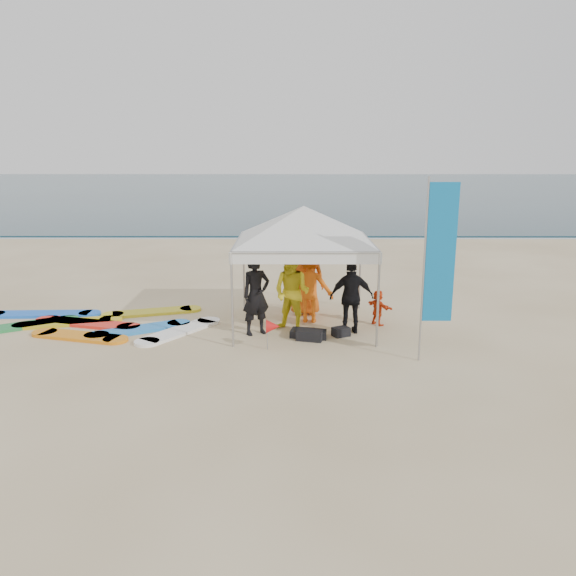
{
  "coord_description": "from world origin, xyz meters",
  "views": [
    {
      "loc": [
        -0.07,
        -8.84,
        3.95
      ],
      "look_at": [
        -0.1,
        2.6,
        1.2
      ],
      "focal_mm": 35.0,
      "sensor_mm": 36.0,
      "label": 1
    }
  ],
  "objects_px": {
    "person_black_a": "(256,295)",
    "person_orange_a": "(310,286)",
    "canopy_tent": "(304,206)",
    "person_black_b": "(351,297)",
    "marker_pennant": "(273,327)",
    "surfboard_spread": "(94,324)",
    "person_seated": "(378,308)",
    "person_orange_b": "(305,277)",
    "feather_flag": "(439,255)",
    "person_yellow": "(292,292)"
  },
  "relations": [
    {
      "from": "person_black_b",
      "to": "surfboard_spread",
      "type": "height_order",
      "value": "person_black_b"
    },
    {
      "from": "person_black_a",
      "to": "person_orange_a",
      "type": "distance_m",
      "value": 1.56
    },
    {
      "from": "person_orange_a",
      "to": "person_seated",
      "type": "distance_m",
      "value": 1.68
    },
    {
      "from": "person_yellow",
      "to": "marker_pennant",
      "type": "xyz_separation_m",
      "value": [
        -0.39,
        -1.26,
        -0.41
      ]
    },
    {
      "from": "feather_flag",
      "to": "marker_pennant",
      "type": "bearing_deg",
      "value": 168.85
    },
    {
      "from": "canopy_tent",
      "to": "feather_flag",
      "type": "relative_size",
      "value": 1.2
    },
    {
      "from": "person_black_a",
      "to": "marker_pennant",
      "type": "relative_size",
      "value": 2.82
    },
    {
      "from": "person_orange_a",
      "to": "surfboard_spread",
      "type": "bearing_deg",
      "value": 8.47
    },
    {
      "from": "person_seated",
      "to": "canopy_tent",
      "type": "relative_size",
      "value": 0.2
    },
    {
      "from": "person_seated",
      "to": "marker_pennant",
      "type": "distance_m",
      "value": 2.98
    },
    {
      "from": "marker_pennant",
      "to": "surfboard_spread",
      "type": "xyz_separation_m",
      "value": [
        -4.28,
        1.69,
        -0.46
      ]
    },
    {
      "from": "marker_pennant",
      "to": "surfboard_spread",
      "type": "distance_m",
      "value": 4.62
    },
    {
      "from": "surfboard_spread",
      "to": "marker_pennant",
      "type": "bearing_deg",
      "value": -21.53
    },
    {
      "from": "marker_pennant",
      "to": "surfboard_spread",
      "type": "bearing_deg",
      "value": 158.47
    },
    {
      "from": "canopy_tent",
      "to": "marker_pennant",
      "type": "relative_size",
      "value": 6.66
    },
    {
      "from": "person_orange_b",
      "to": "canopy_tent",
      "type": "bearing_deg",
      "value": 83.31
    },
    {
      "from": "canopy_tent",
      "to": "surfboard_spread",
      "type": "relative_size",
      "value": 0.75
    },
    {
      "from": "canopy_tent",
      "to": "marker_pennant",
      "type": "xyz_separation_m",
      "value": [
        -0.66,
        -1.67,
        -2.3
      ]
    },
    {
      "from": "marker_pennant",
      "to": "person_black_b",
      "type": "bearing_deg",
      "value": 33.09
    },
    {
      "from": "marker_pennant",
      "to": "feather_flag",
      "type": "bearing_deg",
      "value": -11.15
    },
    {
      "from": "canopy_tent",
      "to": "surfboard_spread",
      "type": "height_order",
      "value": "canopy_tent"
    },
    {
      "from": "person_orange_b",
      "to": "feather_flag",
      "type": "distance_m",
      "value": 4.18
    },
    {
      "from": "person_seated",
      "to": "canopy_tent",
      "type": "height_order",
      "value": "canopy_tent"
    },
    {
      "from": "surfboard_spread",
      "to": "person_orange_b",
      "type": "bearing_deg",
      "value": 10.46
    },
    {
      "from": "person_black_a",
      "to": "person_orange_a",
      "type": "xyz_separation_m",
      "value": [
        1.22,
        0.97,
        -0.02
      ]
    },
    {
      "from": "person_black_a",
      "to": "surfboard_spread",
      "type": "xyz_separation_m",
      "value": [
        -3.88,
        0.65,
        -0.86
      ]
    },
    {
      "from": "person_black_b",
      "to": "person_orange_b",
      "type": "xyz_separation_m",
      "value": [
        -0.99,
        1.49,
        0.13
      ]
    },
    {
      "from": "person_yellow",
      "to": "person_seated",
      "type": "bearing_deg",
      "value": 40.36
    },
    {
      "from": "feather_flag",
      "to": "marker_pennant",
      "type": "xyz_separation_m",
      "value": [
        -3.14,
        0.62,
        -1.59
      ]
    },
    {
      "from": "person_seated",
      "to": "person_black_b",
      "type": "bearing_deg",
      "value": 96.76
    },
    {
      "from": "person_black_a",
      "to": "marker_pennant",
      "type": "height_order",
      "value": "person_black_a"
    },
    {
      "from": "feather_flag",
      "to": "surfboard_spread",
      "type": "distance_m",
      "value": 8.03
    },
    {
      "from": "person_yellow",
      "to": "canopy_tent",
      "type": "xyz_separation_m",
      "value": [
        0.27,
        0.41,
        1.89
      ]
    },
    {
      "from": "person_yellow",
      "to": "person_black_a",
      "type": "bearing_deg",
      "value": -137.04
    },
    {
      "from": "feather_flag",
      "to": "surfboard_spread",
      "type": "height_order",
      "value": "feather_flag"
    },
    {
      "from": "person_black_a",
      "to": "surfboard_spread",
      "type": "distance_m",
      "value": 4.02
    },
    {
      "from": "person_yellow",
      "to": "surfboard_spread",
      "type": "height_order",
      "value": "person_yellow"
    },
    {
      "from": "person_black_b",
      "to": "person_seated",
      "type": "height_order",
      "value": "person_black_b"
    },
    {
      "from": "person_orange_a",
      "to": "feather_flag",
      "type": "xyz_separation_m",
      "value": [
        2.32,
        -2.62,
        1.21
      ]
    },
    {
      "from": "person_seated",
      "to": "marker_pennant",
      "type": "bearing_deg",
      "value": 91.01
    },
    {
      "from": "person_black_b",
      "to": "marker_pennant",
      "type": "xyz_separation_m",
      "value": [
        -1.72,
        -1.12,
        -0.34
      ]
    },
    {
      "from": "person_yellow",
      "to": "person_black_b",
      "type": "xyz_separation_m",
      "value": [
        1.33,
        -0.14,
        -0.07
      ]
    },
    {
      "from": "person_orange_a",
      "to": "person_orange_b",
      "type": "xyz_separation_m",
      "value": [
        -0.09,
        0.61,
        0.09
      ]
    },
    {
      "from": "marker_pennant",
      "to": "person_orange_b",
      "type": "bearing_deg",
      "value": 74.36
    },
    {
      "from": "person_orange_b",
      "to": "person_seated",
      "type": "distance_m",
      "value": 1.98
    },
    {
      "from": "person_black_a",
      "to": "feather_flag",
      "type": "bearing_deg",
      "value": -54.77
    },
    {
      "from": "person_black_a",
      "to": "person_orange_a",
      "type": "height_order",
      "value": "person_black_a"
    },
    {
      "from": "person_black_b",
      "to": "surfboard_spread",
      "type": "bearing_deg",
      "value": -7.89
    },
    {
      "from": "person_orange_a",
      "to": "canopy_tent",
      "type": "xyz_separation_m",
      "value": [
        -0.16,
        -0.33,
        1.92
      ]
    },
    {
      "from": "feather_flag",
      "to": "marker_pennant",
      "type": "height_order",
      "value": "feather_flag"
    }
  ]
}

